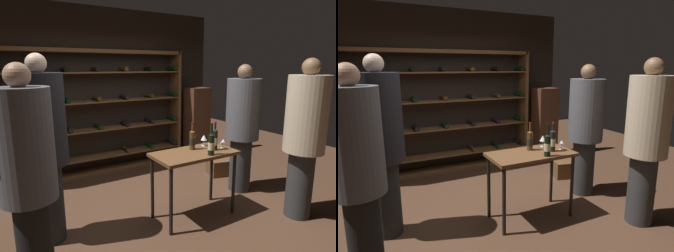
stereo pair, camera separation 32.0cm
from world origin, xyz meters
The scene contains 15 objects.
ground_plane centered at (0.00, 0.00, 0.00)m, with size 10.29×10.29×0.00m, color #472D1E.
back_wall centered at (0.00, 2.15, 1.46)m, with size 4.54×0.10×2.92m, color black.
wine_rack centered at (-0.16, 1.94, 1.10)m, with size 3.32×0.32×2.19m.
tasting_table centered at (0.37, -0.19, 0.75)m, with size 1.06×0.55×0.86m.
person_guest_khaki centered at (-1.31, 0.22, 1.13)m, with size 0.49×0.49×2.04m.
person_bystander_dark_jacket centered at (1.53, -0.89, 1.11)m, with size 0.49×0.49×2.01m.
person_bystander_red_print centered at (1.46, 0.08, 1.07)m, with size 0.50×0.50×1.94m.
person_guest_plum_blouse centered at (-1.53, -0.49, 1.08)m, with size 0.45×0.45×1.95m.
wine_crate centered at (1.67, 0.72, 0.14)m, with size 0.48×0.34×0.28m, color brown.
display_cabinet centered at (1.83, 1.70, 0.74)m, with size 0.44×0.36×1.49m, color #4C2D1E.
wine_bottle_red_label centered at (0.47, -0.39, 1.00)m, with size 0.08×0.08×0.39m.
wine_bottle_green_slim centered at (0.64, -0.25, 1.00)m, with size 0.07×0.07×0.37m.
wine_bottle_amber_reserve centered at (0.41, -0.08, 0.99)m, with size 0.08×0.08×0.36m.
wine_glass_stemmed_left centered at (0.78, -0.25, 0.95)m, with size 0.07×0.07×0.13m.
wine_glass_stemmed_center centered at (0.65, -0.02, 0.97)m, with size 0.08×0.08×0.15m.
Camera 1 is at (-1.67, -2.91, 1.91)m, focal length 30.24 mm.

